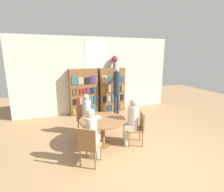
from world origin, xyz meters
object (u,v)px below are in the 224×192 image
Objects in this scene: chair_far_side at (138,127)px; flower_vase at (115,60)px; bookshelf_right at (112,90)px; seated_reader_back at (92,132)px; seated_reader_left at (87,113)px; seated_reader_right at (132,119)px; chair_near_camera at (89,145)px; chair_left_side at (84,117)px; librarian_standing at (117,86)px; bookshelf_left at (84,92)px; reading_table at (103,124)px.

flower_vase is at bearing 8.19° from chair_far_side.
bookshelf_right reaches higher than seated_reader_back.
seated_reader_right is at bearing 117.13° from seated_reader_left.
seated_reader_right reaches higher than seated_reader_left.
seated_reader_left is (0.31, 1.46, 0.20)m from chair_near_camera.
flower_vase reaches higher than chair_near_camera.
chair_near_camera is 0.27m from seated_reader_back.
seated_reader_left is 1.33m from seated_reader_back.
flower_vase is 2.90m from chair_left_side.
bookshelf_right is at bearing 90.99° from librarian_standing.
flower_vase is (1.31, 0.00, 1.20)m from bookshelf_left.
flower_vase reaches higher than seated_reader_back.
librarian_standing is (1.49, 1.41, 0.44)m from seated_reader_left.
chair_near_camera and chair_left_side have the same top height.
seated_reader_back is at bearing -119.34° from flower_vase.
bookshelf_right is 3.65m from seated_reader_back.
flower_vase is 0.39× the size of seated_reader_back.
reading_table is 0.76m from seated_reader_back.
librarian_standing is at bearing -89.01° from bookshelf_right.
reading_table is 1.34× the size of chair_left_side.
seated_reader_left is at bearing -130.03° from flower_vase.
seated_reader_left reaches higher than chair_left_side.
bookshelf_right reaches higher than chair_far_side.
bookshelf_left is 2.03× the size of chair_left_side.
chair_near_camera is at bearing 126.00° from chair_far_side.
seated_reader_left is 1.34m from seated_reader_right.
reading_table is at bearing -117.70° from flower_vase.
seated_reader_back is at bearing 125.87° from seated_reader_right.
bookshelf_left is 2.03× the size of chair_near_camera.
chair_far_side is 0.72× the size of seated_reader_back.
bookshelf_left reaches higher than reading_table.
bookshelf_left is 1.18m from bookshelf_right.
chair_left_side is 1.00× the size of chair_far_side.
bookshelf_right is at bearing 10.67° from chair_far_side.
bookshelf_left is at bearing 157.22° from librarian_standing.
seated_reader_right is (-0.53, -2.86, -0.18)m from bookshelf_right.
bookshelf_right is at bearing 0.01° from bookshelf_left.
chair_left_side is (-0.29, 0.88, -0.10)m from reading_table.
chair_left_side is at bearing 59.94° from seated_reader_right.
bookshelf_right reaches higher than reading_table.
seated_reader_left is at bearing 66.19° from chair_far_side.
bookshelf_left reaches higher than seated_reader_left.
bookshelf_right is at bearing 98.25° from seated_reader_back.
seated_reader_back is (-0.44, -0.61, 0.11)m from reading_table.
seated_reader_back is at bearing 66.15° from chair_left_side.
seated_reader_left is at bearing -98.88° from bookshelf_left.
bookshelf_right is 1.52× the size of reading_table.
librarian_standing is at bearing 4.87° from seated_reader_right.
chair_near_camera is (-1.80, -3.38, -0.41)m from bookshelf_right.
chair_left_side is 1.66m from chair_far_side.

